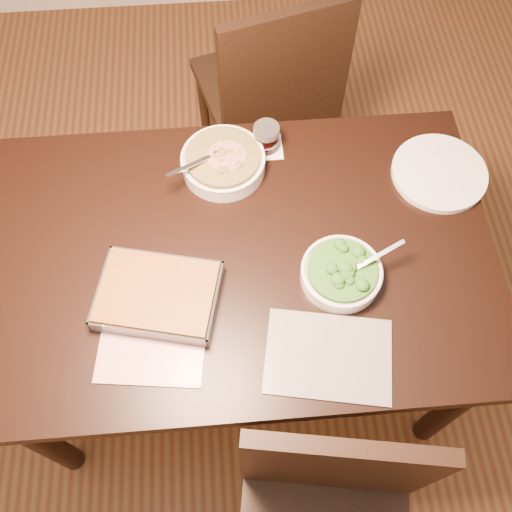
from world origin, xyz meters
TOP-DOWN VIEW (x-y plane):
  - ground at (0.00, 0.00)m, footprint 4.00×4.00m
  - table at (0.00, 0.00)m, footprint 1.40×0.90m
  - magazine_a at (-0.23, -0.25)m, footprint 0.28×0.22m
  - magazine_b at (0.20, -0.31)m, footprint 0.34×0.27m
  - coaster at (0.11, 0.35)m, footprint 0.10×0.10m
  - stew_bowl at (-0.02, 0.28)m, footprint 0.25×0.24m
  - broccoli_bowl at (0.26, -0.10)m, footprint 0.24×0.21m
  - baking_dish at (-0.21, -0.12)m, footprint 0.35×0.29m
  - wine_tumbler at (0.11, 0.35)m, footprint 0.08×0.08m
  - dinner_plate at (0.60, 0.21)m, footprint 0.28×0.28m
  - chair_far at (0.17, 0.79)m, footprint 0.56×0.56m

SIDE VIEW (x-z plane):
  - ground at x=0.00m, z-range 0.00..0.00m
  - chair_far at x=0.17m, z-range 0.06..1.03m
  - table at x=0.00m, z-range 0.28..1.03m
  - coaster at x=0.11m, z-range 0.75..0.75m
  - magazine_a at x=-0.23m, z-range 0.75..0.76m
  - magazine_b at x=0.20m, z-range 0.75..0.76m
  - dinner_plate at x=0.60m, z-range 0.75..0.77m
  - baking_dish at x=-0.21m, z-range 0.75..0.80m
  - broccoli_bowl at x=0.26m, z-range 0.74..0.82m
  - stew_bowl at x=-0.02m, z-range 0.74..0.83m
  - wine_tumbler at x=0.11m, z-range 0.75..0.84m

